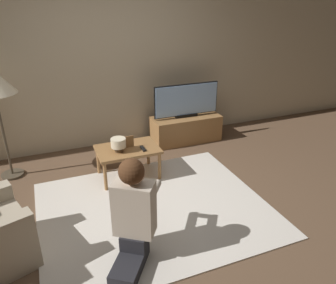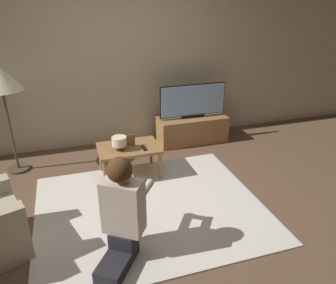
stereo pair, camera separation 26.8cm
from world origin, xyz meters
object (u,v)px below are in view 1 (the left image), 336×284
person_kneeling (134,210)px  coffee_table (128,152)px  tv (187,100)px  table_lamp (118,144)px

person_kneeling → coffee_table: bearing=-68.7°
tv → person_kneeling: 2.61m
person_kneeling → table_lamp: (0.21, 1.33, 0.01)m
coffee_table → person_kneeling: size_ratio=0.79×
coffee_table → person_kneeling: 1.43m
tv → coffee_table: (-1.15, -0.77, -0.31)m
tv → table_lamp: size_ratio=5.76×
tv → person_kneeling: bearing=-124.5°
coffee_table → table_lamp: size_ratio=4.21×
tv → table_lamp: bearing=-147.3°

